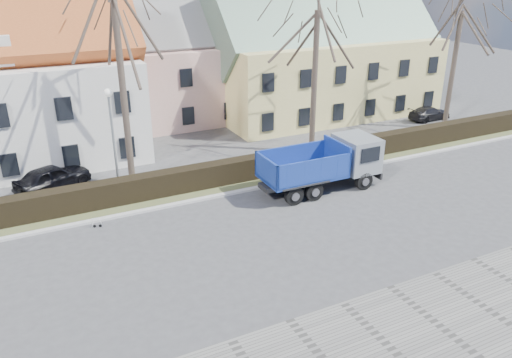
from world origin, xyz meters
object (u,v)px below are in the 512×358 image
parked_car_b (430,113)px  parked_car_a (53,177)px  streetlight (114,144)px  cart_frame (93,222)px  dump_truck (317,166)px

parked_car_b → parked_car_a: bearing=89.3°
streetlight → parked_car_a: 4.60m
cart_frame → parked_car_b: 28.23m
parked_car_a → parked_car_b: parked_car_a is taller
cart_frame → parked_car_a: parked_car_a is taller
cart_frame → streetlight: bearing=57.7°
dump_truck → streetlight: 10.77m
dump_truck → parked_car_b: size_ratio=1.89×
dump_truck → cart_frame: size_ratio=11.61×
dump_truck → cart_frame: bearing=175.5°
dump_truck → cart_frame: (-11.77, 1.00, -1.13)m
streetlight → dump_truck: bearing=-21.9°
parked_car_a → streetlight: bearing=-154.8°
dump_truck → streetlight: size_ratio=1.19×
cart_frame → parked_car_a: 5.71m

